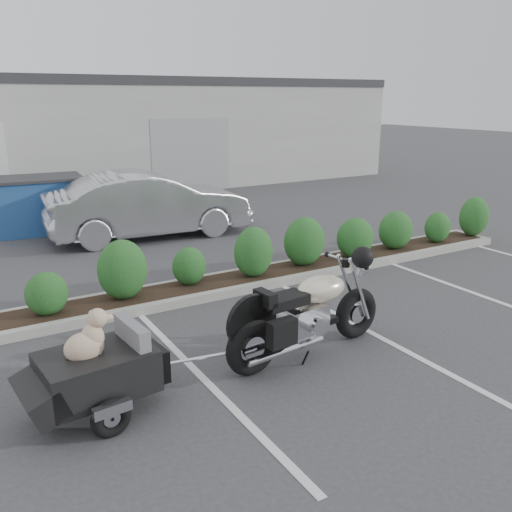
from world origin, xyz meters
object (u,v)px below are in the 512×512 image
pet_trailer (96,371)px  dumpster (40,204)px  sedan (149,205)px  motorcycle (309,314)px

pet_trailer → dumpster: dumpster is taller
pet_trailer → dumpster: 9.16m
pet_trailer → sedan: sedan is taller
sedan → motorcycle: bearing=-178.9°
sedan → dumpster: size_ratio=2.16×
sedan → dumpster: (-2.20, 1.94, -0.09)m
pet_trailer → sedan: bearing=60.3°
pet_trailer → sedan: (3.20, 7.17, 0.28)m
motorcycle → sedan: sedan is taller
pet_trailer → dumpster: (0.99, 9.10, 0.19)m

